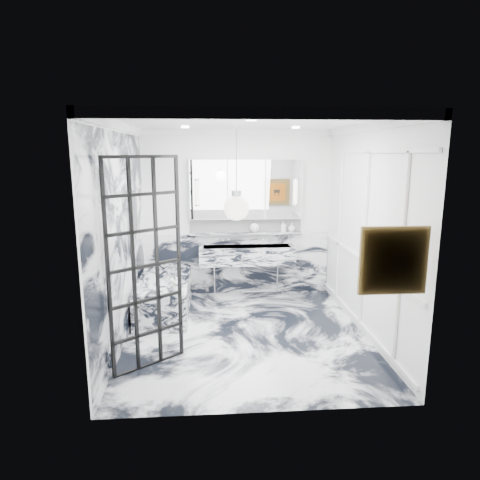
{
  "coord_description": "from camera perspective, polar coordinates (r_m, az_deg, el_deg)",
  "views": [
    {
      "loc": [
        -0.48,
        -5.43,
        2.44
      ],
      "look_at": [
        -0.04,
        0.5,
        1.21
      ],
      "focal_mm": 32.0,
      "sensor_mm": 36.0,
      "label": 1
    }
  ],
  "objects": [
    {
      "name": "ceiling",
      "position": [
        5.47,
        0.86,
        15.49
      ],
      "size": [
        3.6,
        3.6,
        0.0
      ],
      "primitive_type": "plane",
      "rotation": [
        3.14,
        0.0,
        0.0
      ],
      "color": "white",
      "rests_on": "wall_back"
    },
    {
      "name": "bathtub",
      "position": [
        6.72,
        -10.0,
        -7.26
      ],
      "size": [
        0.75,
        1.65,
        0.55
      ],
      "primitive_type": "cube",
      "color": "silver",
      "rests_on": "floor"
    },
    {
      "name": "flower_vase",
      "position": [
        5.83,
        -8.65,
        -6.7
      ],
      "size": [
        0.07,
        0.07,
        0.12
      ],
      "primitive_type": "cylinder",
      "color": "silver",
      "rests_on": "bathtub"
    },
    {
      "name": "mirror_cabinet",
      "position": [
        7.21,
        0.82,
        6.78
      ],
      "size": [
        1.9,
        0.16,
        1.0
      ],
      "primitive_type": "cube",
      "color": "white",
      "rests_on": "wall_back"
    },
    {
      "name": "trough_sink",
      "position": [
        7.22,
        0.92,
        -1.99
      ],
      "size": [
        1.6,
        0.45,
        0.3
      ],
      "primitive_type": "cube",
      "color": "silver",
      "rests_on": "wall_back"
    },
    {
      "name": "marble_clad_back",
      "position": [
        7.47,
        -0.39,
        -3.14
      ],
      "size": [
        3.18,
        0.05,
        1.05
      ],
      "primitive_type": "cube",
      "color": "silver",
      "rests_on": "floor"
    },
    {
      "name": "amber_bottle",
      "position": [
        7.3,
        1.62,
        1.44
      ],
      "size": [
        0.04,
        0.04,
        0.1
      ],
      "primitive_type": "cylinder",
      "color": "#8C5919",
      "rests_on": "ledge"
    },
    {
      "name": "face_pot",
      "position": [
        7.3,
        1.93,
        1.64
      ],
      "size": [
        0.16,
        0.16,
        0.16
      ],
      "primitive_type": "sphere",
      "color": "white",
      "rests_on": "ledge"
    },
    {
      "name": "artwork",
      "position": [
        4.15,
        19.79,
        -2.59
      ],
      "size": [
        0.54,
        0.05,
        0.54
      ],
      "primitive_type": "cube",
      "color": "#C15F13",
      "rests_on": "wall_front"
    },
    {
      "name": "pendant_light",
      "position": [
        4.27,
        -0.47,
        4.33
      ],
      "size": [
        0.26,
        0.26,
        0.26
      ],
      "primitive_type": "sphere",
      "color": "white",
      "rests_on": "ceiling"
    },
    {
      "name": "panel_molding",
      "position": [
        5.92,
        16.24,
        0.14
      ],
      "size": [
        0.03,
        3.4,
        2.3
      ],
      "primitive_type": "cube",
      "color": "white",
      "rests_on": "floor"
    },
    {
      "name": "marble_clad_left",
      "position": [
        5.65,
        -15.4,
        0.07
      ],
      "size": [
        0.02,
        3.56,
        2.68
      ],
      "primitive_type": "cube",
      "color": "silver",
      "rests_on": "floor"
    },
    {
      "name": "wall_right",
      "position": [
        5.91,
        16.47,
        1.09
      ],
      "size": [
        0.0,
        3.6,
        3.6
      ],
      "primitive_type": "plane",
      "rotation": [
        1.57,
        0.0,
        -1.57
      ],
      "color": "white",
      "rests_on": "floor"
    },
    {
      "name": "ledge",
      "position": [
        7.31,
        0.81,
        0.91
      ],
      "size": [
        1.9,
        0.14,
        0.04
      ],
      "primitive_type": "cube",
      "color": "silver",
      "rests_on": "wall_back"
    },
    {
      "name": "sconce_right",
      "position": [
        7.24,
        7.41,
        6.38
      ],
      "size": [
        0.07,
        0.07,
        0.4
      ],
      "primitive_type": "cylinder",
      "color": "white",
      "rests_on": "mirror_cabinet"
    },
    {
      "name": "floor",
      "position": [
        5.97,
        0.78,
        -12.39
      ],
      "size": [
        3.6,
        3.6,
        0.0
      ],
      "primitive_type": "plane",
      "color": "silver",
      "rests_on": "ground"
    },
    {
      "name": "crittall_door",
      "position": [
        4.87,
        -12.49,
        -3.4
      ],
      "size": [
        0.72,
        0.57,
        2.39
      ],
      "primitive_type": null,
      "rotation": [
        0.0,
        0.0,
        0.65
      ],
      "color": "black",
      "rests_on": "floor"
    },
    {
      "name": "soap_bottle_b",
      "position": [
        7.36,
        5.79,
        1.78
      ],
      "size": [
        0.09,
        0.09,
        0.18
      ],
      "primitive_type": "imported",
      "rotation": [
        0.0,
        0.0,
        -0.12
      ],
      "color": "#4C4C51",
      "rests_on": "ledge"
    },
    {
      "name": "soap_bottle_c",
      "position": [
        7.39,
        6.9,
        1.69
      ],
      "size": [
        0.15,
        0.15,
        0.15
      ],
      "primitive_type": "imported",
      "rotation": [
        0.0,
        0.0,
        -0.31
      ],
      "color": "silver",
      "rests_on": "ledge"
    },
    {
      "name": "soap_bottle_a",
      "position": [
        7.36,
        5.76,
        1.84
      ],
      "size": [
        0.09,
        0.09,
        0.19
      ],
      "primitive_type": "imported",
      "rotation": [
        0.0,
        0.0,
        -0.33
      ],
      "color": "#8C5919",
      "rests_on": "ledge"
    },
    {
      "name": "wall_front",
      "position": [
        3.81,
        3.19,
        -4.14
      ],
      "size": [
        3.6,
        0.0,
        3.6
      ],
      "primitive_type": "plane",
      "rotation": [
        -1.57,
        0.0,
        0.0
      ],
      "color": "white",
      "rests_on": "floor"
    },
    {
      "name": "wall_back",
      "position": [
        7.32,
        -0.41,
        3.54
      ],
      "size": [
        3.6,
        0.0,
        3.6
      ],
      "primitive_type": "plane",
      "rotation": [
        1.57,
        0.0,
        0.0
      ],
      "color": "white",
      "rests_on": "floor"
    },
    {
      "name": "sconce_left",
      "position": [
        7.1,
        -5.76,
        6.31
      ],
      "size": [
        0.07,
        0.07,
        0.4
      ],
      "primitive_type": "cylinder",
      "color": "white",
      "rests_on": "mirror_cabinet"
    },
    {
      "name": "wall_left",
      "position": [
        5.64,
        -15.59,
        0.66
      ],
      "size": [
        0.0,
        3.6,
        3.6
      ],
      "primitive_type": "plane",
      "rotation": [
        1.57,
        0.0,
        1.57
      ],
      "color": "white",
      "rests_on": "floor"
    },
    {
      "name": "subway_tile",
      "position": [
        7.35,
        0.77,
        2.03
      ],
      "size": [
        1.9,
        0.03,
        0.23
      ],
      "primitive_type": "cube",
      "color": "white",
      "rests_on": "wall_back"
    }
  ]
}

